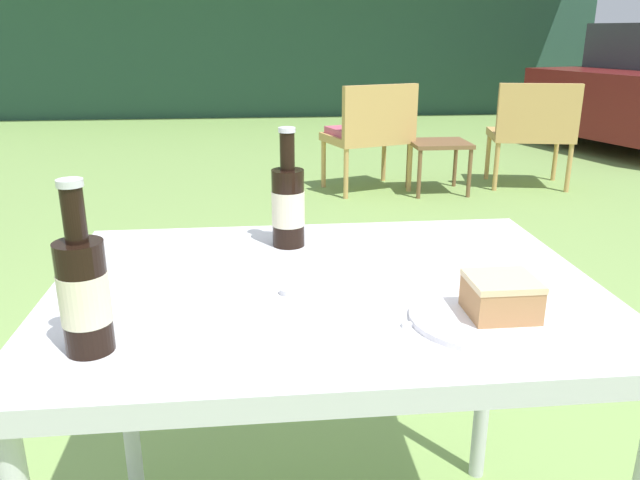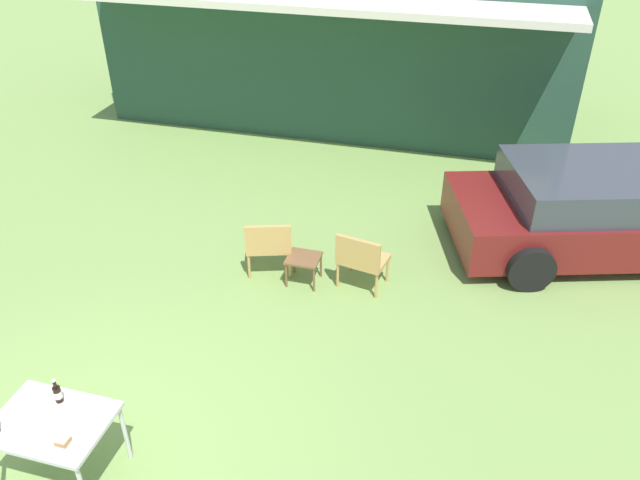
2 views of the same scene
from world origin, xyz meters
name	(u,v)px [view 1 (image 1 of 2)]	position (x,y,z in m)	size (l,w,h in m)	color
wicker_chair_cushioned	(370,130)	(0.73, 3.56, 0.47)	(0.71, 0.61, 0.81)	tan
wicker_chair_plain	(533,127)	(1.99, 3.54, 0.47)	(0.67, 0.56, 0.81)	tan
garden_side_table	(439,149)	(1.24, 3.46, 0.33)	(0.43, 0.39, 0.39)	brown
patio_table	(325,316)	(0.00, 0.00, 0.66)	(1.00, 0.74, 0.73)	silver
cake_on_plate	(492,306)	(0.25, -0.18, 0.75)	(0.23, 0.23, 0.07)	white
cola_bottle_near	(288,204)	(-0.06, 0.22, 0.82)	(0.07, 0.07, 0.25)	black
cola_bottle_far	(84,292)	(-0.37, -0.22, 0.82)	(0.07, 0.07, 0.25)	black
fork	(454,321)	(0.19, -0.19, 0.73)	(0.17, 0.02, 0.01)	silver
loose_bottle_cap	(287,291)	(-0.07, -0.04, 0.73)	(0.03, 0.03, 0.01)	silver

